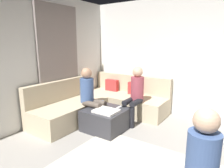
{
  "coord_description": "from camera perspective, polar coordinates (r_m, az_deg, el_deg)",
  "views": [
    {
      "loc": [
        0.65,
        -1.73,
        1.72
      ],
      "look_at": [
        -1.63,
        1.63,
        0.85
      ],
      "focal_mm": 31.94,
      "sensor_mm": 36.0,
      "label": 1
    }
  ],
  "objects": [
    {
      "name": "wall_back",
      "position": [
        4.73,
        26.33,
        6.36
      ],
      "size": [
        6.0,
        0.12,
        2.7
      ],
      "primitive_type": "cube",
      "color": "silver",
      "rests_on": "ground_plane"
    },
    {
      "name": "folded_blanket",
      "position": [
        3.78,
        -1.67,
        -7.73
      ],
      "size": [
        0.44,
        0.36,
        0.04
      ],
      "primitive_type": "cube",
      "color": "white",
      "rests_on": "ottoman"
    },
    {
      "name": "person_on_couch_back",
      "position": [
        4.26,
        6.62,
        -2.44
      ],
      "size": [
        0.3,
        0.6,
        1.2
      ],
      "rotation": [
        0.0,
        0.0,
        3.14
      ],
      "color": "black",
      "rests_on": "ground_plane"
    },
    {
      "name": "sectional_couch",
      "position": [
        4.75,
        -2.83,
        -5.56
      ],
      "size": [
        2.1,
        2.55,
        0.87
      ],
      "color": "#C6B593",
      "rests_on": "ground_plane"
    },
    {
      "name": "game_remote",
      "position": [
        4.01,
        2.13,
        -6.68
      ],
      "size": [
        0.05,
        0.15,
        0.02
      ],
      "primitive_type": "cube",
      "color": "white",
      "rests_on": "ottoman"
    },
    {
      "name": "coffee_mug",
      "position": [
        4.18,
        -2.83,
        -5.37
      ],
      "size": [
        0.08,
        0.08,
        0.1
      ],
      "primitive_type": "cylinder",
      "color": "#334C72",
      "rests_on": "ottoman"
    },
    {
      "name": "person_on_couch_side",
      "position": [
        4.12,
        -6.14,
        -2.94
      ],
      "size": [
        0.6,
        0.3,
        1.2
      ],
      "rotation": [
        0.0,
        0.0,
        -1.57
      ],
      "color": "brown",
      "rests_on": "ground_plane"
    },
    {
      "name": "person_on_armchair",
      "position": [
        2.08,
        27.05,
        -20.7
      ],
      "size": [
        0.61,
        0.37,
        1.18
      ],
      "rotation": [
        0.0,
        0.0,
        4.9
      ],
      "color": "#2D3347",
      "rests_on": "ground_plane"
    },
    {
      "name": "ottoman",
      "position": [
        4.01,
        -1.81,
        -10.06
      ],
      "size": [
        0.76,
        0.76,
        0.42
      ],
      "primitive_type": "cube",
      "color": "#333338",
      "rests_on": "ground_plane"
    },
    {
      "name": "curtain_panel",
      "position": [
        4.65,
        -14.87,
        5.89
      ],
      "size": [
        0.06,
        1.1,
        2.5
      ],
      "primitive_type": "cube",
      "color": "gray",
      "rests_on": "ground_plane"
    }
  ]
}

